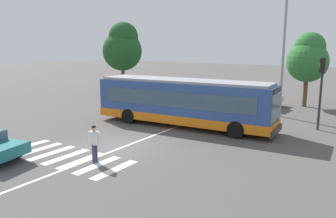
{
  "coord_description": "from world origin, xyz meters",
  "views": [
    {
      "loc": [
        11.33,
        -12.58,
        5.16
      ],
      "look_at": [
        0.21,
        4.43,
        1.3
      ],
      "focal_mm": 35.46,
      "sensor_mm": 36.0,
      "label": 1
    }
  ],
  "objects_px": {
    "city_transit_bus": "(183,102)",
    "parked_car_champagne": "(264,99)",
    "background_tree_left": "(123,47)",
    "traffic_light_far_corner": "(321,82)",
    "parked_car_black": "(235,97)",
    "parked_car_charcoal": "(183,92)",
    "parked_car_blue": "(209,94)",
    "pedestrian_crossing_street": "(94,142)",
    "twin_arm_street_lamp": "(284,39)",
    "background_tree_right": "(308,58)"
  },
  "relations": [
    {
      "from": "city_transit_bus",
      "to": "parked_car_champagne",
      "type": "height_order",
      "value": "city_transit_bus"
    },
    {
      "from": "parked_car_champagne",
      "to": "background_tree_left",
      "type": "height_order",
      "value": "background_tree_left"
    },
    {
      "from": "traffic_light_far_corner",
      "to": "parked_car_black",
      "type": "bearing_deg",
      "value": 144.48
    },
    {
      "from": "parked_car_champagne",
      "to": "parked_car_black",
      "type": "bearing_deg",
      "value": 178.5
    },
    {
      "from": "parked_car_charcoal",
      "to": "traffic_light_far_corner",
      "type": "bearing_deg",
      "value": -22.89
    },
    {
      "from": "parked_car_blue",
      "to": "city_transit_bus",
      "type": "bearing_deg",
      "value": -73.7
    },
    {
      "from": "pedestrian_crossing_street",
      "to": "background_tree_left",
      "type": "bearing_deg",
      "value": 127.2
    },
    {
      "from": "parked_car_charcoal",
      "to": "background_tree_left",
      "type": "xyz_separation_m",
      "value": [
        -7.27,
        -0.33,
        4.31
      ]
    },
    {
      "from": "twin_arm_street_lamp",
      "to": "background_tree_right",
      "type": "bearing_deg",
      "value": 82.65
    },
    {
      "from": "twin_arm_street_lamp",
      "to": "parked_car_black",
      "type": "bearing_deg",
      "value": 149.74
    },
    {
      "from": "city_transit_bus",
      "to": "background_tree_right",
      "type": "xyz_separation_m",
      "value": [
        5.2,
        11.99,
        2.6
      ]
    },
    {
      "from": "background_tree_right",
      "to": "background_tree_left",
      "type": "bearing_deg",
      "value": -170.17
    },
    {
      "from": "parked_car_black",
      "to": "background_tree_right",
      "type": "distance_m",
      "value": 6.91
    },
    {
      "from": "pedestrian_crossing_street",
      "to": "parked_car_charcoal",
      "type": "bearing_deg",
      "value": 108.12
    },
    {
      "from": "parked_car_charcoal",
      "to": "background_tree_left",
      "type": "distance_m",
      "value": 8.45
    },
    {
      "from": "parked_car_black",
      "to": "parked_car_charcoal",
      "type": "bearing_deg",
      "value": -179.93
    },
    {
      "from": "parked_car_champagne",
      "to": "city_transit_bus",
      "type": "bearing_deg",
      "value": -105.21
    },
    {
      "from": "parked_car_black",
      "to": "parked_car_champagne",
      "type": "xyz_separation_m",
      "value": [
        2.62,
        -0.07,
        0.0
      ]
    },
    {
      "from": "parked_car_black",
      "to": "background_tree_left",
      "type": "relative_size",
      "value": 0.59
    },
    {
      "from": "pedestrian_crossing_street",
      "to": "background_tree_left",
      "type": "height_order",
      "value": "background_tree_left"
    },
    {
      "from": "background_tree_right",
      "to": "twin_arm_street_lamp",
      "type": "bearing_deg",
      "value": -97.35
    },
    {
      "from": "pedestrian_crossing_street",
      "to": "background_tree_right",
      "type": "xyz_separation_m",
      "value": [
        4.95,
        20.18,
        3.22
      ]
    },
    {
      "from": "parked_car_charcoal",
      "to": "traffic_light_far_corner",
      "type": "height_order",
      "value": "traffic_light_far_corner"
    },
    {
      "from": "parked_car_charcoal",
      "to": "background_tree_left",
      "type": "bearing_deg",
      "value": -177.37
    },
    {
      "from": "parked_car_charcoal",
      "to": "parked_car_blue",
      "type": "distance_m",
      "value": 2.73
    },
    {
      "from": "parked_car_charcoal",
      "to": "background_tree_right",
      "type": "bearing_deg",
      "value": 14.59
    },
    {
      "from": "parked_car_black",
      "to": "background_tree_right",
      "type": "height_order",
      "value": "background_tree_right"
    },
    {
      "from": "twin_arm_street_lamp",
      "to": "city_transit_bus",
      "type": "bearing_deg",
      "value": -124.5
    },
    {
      "from": "parked_car_champagne",
      "to": "twin_arm_street_lamp",
      "type": "xyz_separation_m",
      "value": [
        2.0,
        -2.63,
        4.9
      ]
    },
    {
      "from": "traffic_light_far_corner",
      "to": "twin_arm_street_lamp",
      "type": "bearing_deg",
      "value": 137.75
    },
    {
      "from": "parked_car_blue",
      "to": "parked_car_champagne",
      "type": "height_order",
      "value": "same"
    },
    {
      "from": "pedestrian_crossing_street",
      "to": "parked_car_champagne",
      "type": "xyz_separation_m",
      "value": [
        2.24,
        17.35,
        -0.2
      ]
    },
    {
      "from": "background_tree_right",
      "to": "parked_car_charcoal",
      "type": "bearing_deg",
      "value": -165.41
    },
    {
      "from": "parked_car_blue",
      "to": "background_tree_left",
      "type": "height_order",
      "value": "background_tree_left"
    },
    {
      "from": "pedestrian_crossing_street",
      "to": "parked_car_black",
      "type": "bearing_deg",
      "value": 91.24
    },
    {
      "from": "parked_car_champagne",
      "to": "twin_arm_street_lamp",
      "type": "bearing_deg",
      "value": -52.71
    },
    {
      "from": "background_tree_right",
      "to": "pedestrian_crossing_street",
      "type": "bearing_deg",
      "value": -103.77
    },
    {
      "from": "parked_car_blue",
      "to": "background_tree_right",
      "type": "bearing_deg",
      "value": 18.88
    },
    {
      "from": "parked_car_charcoal",
      "to": "background_tree_left",
      "type": "relative_size",
      "value": 0.59
    },
    {
      "from": "pedestrian_crossing_street",
      "to": "twin_arm_street_lamp",
      "type": "bearing_deg",
      "value": 73.93
    },
    {
      "from": "parked_car_blue",
      "to": "twin_arm_street_lamp",
      "type": "bearing_deg",
      "value": -20.91
    },
    {
      "from": "pedestrian_crossing_street",
      "to": "traffic_light_far_corner",
      "type": "xyz_separation_m",
      "value": [
        7.34,
        11.91,
        2.05
      ]
    },
    {
      "from": "pedestrian_crossing_street",
      "to": "parked_car_charcoal",
      "type": "distance_m",
      "value": 18.32
    },
    {
      "from": "city_transit_bus",
      "to": "background_tree_left",
      "type": "relative_size",
      "value": 1.58
    },
    {
      "from": "parked_car_blue",
      "to": "parked_car_black",
      "type": "relative_size",
      "value": 1.01
    },
    {
      "from": "parked_car_blue",
      "to": "background_tree_right",
      "type": "distance_m",
      "value": 9.04
    },
    {
      "from": "parked_car_blue",
      "to": "parked_car_champagne",
      "type": "distance_m",
      "value": 5.21
    },
    {
      "from": "pedestrian_crossing_street",
      "to": "parked_car_black",
      "type": "height_order",
      "value": "pedestrian_crossing_street"
    },
    {
      "from": "parked_car_blue",
      "to": "parked_car_charcoal",
      "type": "bearing_deg",
      "value": -178.65
    },
    {
      "from": "background_tree_left",
      "to": "city_transit_bus",
      "type": "bearing_deg",
      "value": -34.96
    }
  ]
}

